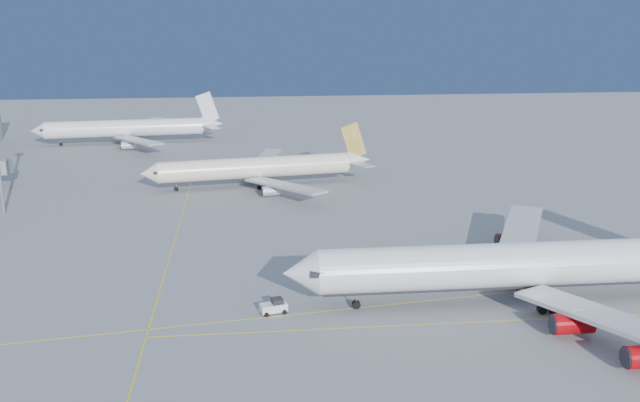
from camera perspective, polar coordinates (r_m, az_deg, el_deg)
The scene contains 6 objects.
ground at distance 113.14m, azimuth 7.86°, elevation -6.72°, with size 500.00×500.00×0.00m, color slate.
taxiway_lines at distance 116.52m, azimuth 0.03°, elevation -5.90°, with size 118.86×140.00×0.02m.
airliner_virgin at distance 109.51m, azimuth 17.22°, elevation -4.90°, with size 75.20×67.77×18.60m.
airliner_etihad at distance 173.58m, azimuth -4.81°, elevation 2.67°, with size 56.54×51.73×14.78m.
airliner_third at distance 236.28m, azimuth -14.99°, elevation 5.63°, with size 59.94×55.02×16.07m.
pushback_tug at distance 102.44m, azimuth -3.69°, elevation -8.40°, with size 4.13×3.07×2.13m.
Camera 1 is at (-26.19, -101.79, 41.88)m, focal length 40.00 mm.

